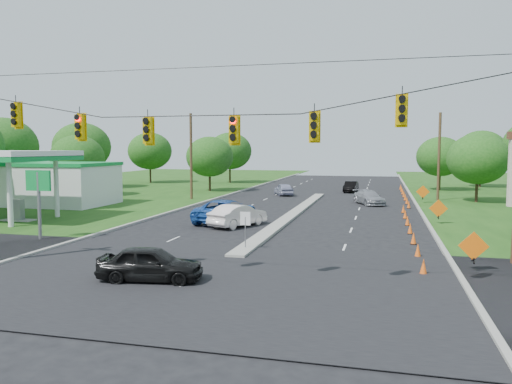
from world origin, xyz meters
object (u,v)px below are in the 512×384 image
(white_sedan, at_px, (238,215))
(black_sedan, at_px, (151,264))
(blue_pickup, at_px, (226,211))
(gas_station, at_px, (38,179))

(white_sedan, bearing_deg, black_sedan, 115.59)
(blue_pickup, bearing_deg, white_sedan, 140.86)
(black_sedan, xyz_separation_m, white_sedan, (-0.58, 14.56, 0.05))
(gas_station, relative_size, black_sedan, 4.65)
(gas_station, distance_m, blue_pickup, 20.29)
(black_sedan, bearing_deg, blue_pickup, -1.44)
(gas_station, bearing_deg, black_sedan, -44.32)
(gas_station, bearing_deg, blue_pickup, -14.12)
(white_sedan, height_order, blue_pickup, blue_pickup)
(black_sedan, distance_m, blue_pickup, 16.23)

